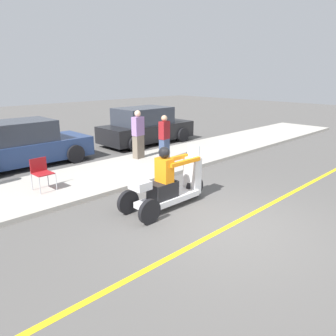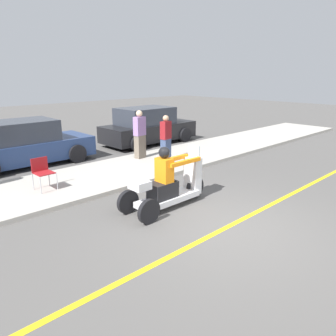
{
  "view_description": "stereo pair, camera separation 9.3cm",
  "coord_description": "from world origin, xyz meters",
  "px_view_note": "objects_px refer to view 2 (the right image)",
  "views": [
    {
      "loc": [
        -5.15,
        -3.52,
        3.03
      ],
      "look_at": [
        -0.16,
        1.6,
        0.96
      ],
      "focal_mm": 35.0,
      "sensor_mm": 36.0,
      "label": 1
    },
    {
      "loc": [
        -5.09,
        -3.59,
        3.03
      ],
      "look_at": [
        -0.16,
        1.6,
        0.96
      ],
      "focal_mm": 35.0,
      "sensor_mm": 36.0,
      "label": 2
    }
  ],
  "objects_px": {
    "parked_car_lot_center": "(148,127)",
    "parked_car_lot_left": "(22,145)",
    "spectator_by_tree": "(140,135)",
    "motorcycle_trike": "(169,186)",
    "spectator_end_of_line": "(166,139)",
    "folding_chair_curbside": "(42,170)"
  },
  "relations": [
    {
      "from": "spectator_by_tree",
      "to": "motorcycle_trike",
      "type": "bearing_deg",
      "value": -120.02
    },
    {
      "from": "spectator_by_tree",
      "to": "parked_car_lot_center",
      "type": "relative_size",
      "value": 0.39
    },
    {
      "from": "folding_chair_curbside",
      "to": "spectator_by_tree",
      "type": "bearing_deg",
      "value": 11.67
    },
    {
      "from": "parked_car_lot_center",
      "to": "parked_car_lot_left",
      "type": "height_order",
      "value": "parked_car_lot_center"
    },
    {
      "from": "parked_car_lot_left",
      "to": "spectator_end_of_line",
      "type": "bearing_deg",
      "value": -40.81
    },
    {
      "from": "parked_car_lot_center",
      "to": "parked_car_lot_left",
      "type": "bearing_deg",
      "value": 179.19
    },
    {
      "from": "spectator_by_tree",
      "to": "spectator_end_of_line",
      "type": "xyz_separation_m",
      "value": [
        0.43,
        -0.88,
        -0.06
      ]
    },
    {
      "from": "spectator_end_of_line",
      "to": "folding_chair_curbside",
      "type": "relative_size",
      "value": 1.91
    },
    {
      "from": "spectator_by_tree",
      "to": "folding_chair_curbside",
      "type": "height_order",
      "value": "spectator_by_tree"
    },
    {
      "from": "spectator_end_of_line",
      "to": "parked_car_lot_center",
      "type": "distance_m",
      "value": 3.57
    },
    {
      "from": "parked_car_lot_center",
      "to": "spectator_end_of_line",
      "type": "bearing_deg",
      "value": -120.21
    },
    {
      "from": "spectator_end_of_line",
      "to": "parked_car_lot_left",
      "type": "height_order",
      "value": "spectator_end_of_line"
    },
    {
      "from": "folding_chair_curbside",
      "to": "parked_car_lot_center",
      "type": "distance_m",
      "value": 6.82
    },
    {
      "from": "spectator_by_tree",
      "to": "parked_car_lot_center",
      "type": "distance_m",
      "value": 3.14
    },
    {
      "from": "spectator_end_of_line",
      "to": "parked_car_lot_left",
      "type": "distance_m",
      "value": 4.84
    },
    {
      "from": "spectator_end_of_line",
      "to": "parked_car_lot_left",
      "type": "bearing_deg",
      "value": 139.19
    },
    {
      "from": "spectator_by_tree",
      "to": "folding_chair_curbside",
      "type": "xyz_separation_m",
      "value": [
        -3.89,
        -0.8,
        -0.31
      ]
    },
    {
      "from": "motorcycle_trike",
      "to": "folding_chair_curbside",
      "type": "height_order",
      "value": "motorcycle_trike"
    },
    {
      "from": "spectator_by_tree",
      "to": "spectator_end_of_line",
      "type": "height_order",
      "value": "spectator_by_tree"
    },
    {
      "from": "folding_chair_curbside",
      "to": "spectator_end_of_line",
      "type": "bearing_deg",
      "value": -0.98
    },
    {
      "from": "spectator_end_of_line",
      "to": "parked_car_lot_center",
      "type": "relative_size",
      "value": 0.36
    },
    {
      "from": "spectator_by_tree",
      "to": "parked_car_lot_center",
      "type": "height_order",
      "value": "spectator_by_tree"
    }
  ]
}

